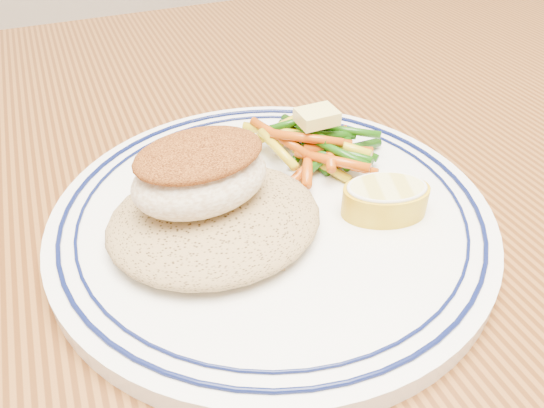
{
  "coord_description": "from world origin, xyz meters",
  "views": [
    {
      "loc": [
        -0.12,
        -0.3,
        0.99
      ],
      "look_at": [
        -0.02,
        -0.04,
        0.77
      ],
      "focal_mm": 35.0,
      "sensor_mm": 36.0,
      "label": 1
    }
  ],
  "objects_px": {
    "plate": "(272,216)",
    "fish_fillet": "(200,173)",
    "rice_pilaf": "(214,216)",
    "dining_table": "(270,279)",
    "vegetable_pile": "(314,145)",
    "lemon_wedge": "(385,198)"
  },
  "relations": [
    {
      "from": "dining_table",
      "to": "fish_fillet",
      "type": "relative_size",
      "value": 16.15
    },
    {
      "from": "vegetable_pile",
      "to": "plate",
      "type": "bearing_deg",
      "value": -140.36
    },
    {
      "from": "rice_pilaf",
      "to": "fish_fillet",
      "type": "xyz_separation_m",
      "value": [
        -0.0,
        0.01,
        0.03
      ]
    },
    {
      "from": "lemon_wedge",
      "to": "fish_fillet",
      "type": "bearing_deg",
      "value": 163.16
    },
    {
      "from": "plate",
      "to": "vegetable_pile",
      "type": "height_order",
      "value": "vegetable_pile"
    },
    {
      "from": "vegetable_pile",
      "to": "rice_pilaf",
      "type": "bearing_deg",
      "value": -152.11
    },
    {
      "from": "fish_fillet",
      "to": "lemon_wedge",
      "type": "relative_size",
      "value": 1.39
    },
    {
      "from": "dining_table",
      "to": "rice_pilaf",
      "type": "distance_m",
      "value": 0.15
    },
    {
      "from": "fish_fillet",
      "to": "rice_pilaf",
      "type": "bearing_deg",
      "value": -63.93
    },
    {
      "from": "plate",
      "to": "lemon_wedge",
      "type": "height_order",
      "value": "lemon_wedge"
    },
    {
      "from": "dining_table",
      "to": "fish_fillet",
      "type": "xyz_separation_m",
      "value": [
        -0.06,
        -0.04,
        0.15
      ]
    },
    {
      "from": "fish_fillet",
      "to": "lemon_wedge",
      "type": "distance_m",
      "value": 0.12
    },
    {
      "from": "fish_fillet",
      "to": "plate",
      "type": "bearing_deg",
      "value": -3.05
    },
    {
      "from": "plate",
      "to": "fish_fillet",
      "type": "xyz_separation_m",
      "value": [
        -0.05,
        0.0,
        0.05
      ]
    },
    {
      "from": "rice_pilaf",
      "to": "plate",
      "type": "bearing_deg",
      "value": 8.59
    },
    {
      "from": "plate",
      "to": "lemon_wedge",
      "type": "bearing_deg",
      "value": -25.34
    },
    {
      "from": "dining_table",
      "to": "lemon_wedge",
      "type": "xyz_separation_m",
      "value": [
        0.05,
        -0.07,
        0.12
      ]
    },
    {
      "from": "plate",
      "to": "vegetable_pile",
      "type": "distance_m",
      "value": 0.07
    },
    {
      "from": "rice_pilaf",
      "to": "dining_table",
      "type": "bearing_deg",
      "value": 39.02
    },
    {
      "from": "vegetable_pile",
      "to": "lemon_wedge",
      "type": "height_order",
      "value": "vegetable_pile"
    },
    {
      "from": "vegetable_pile",
      "to": "fish_fillet",
      "type": "bearing_deg",
      "value": -157.34
    },
    {
      "from": "dining_table",
      "to": "rice_pilaf",
      "type": "xyz_separation_m",
      "value": [
        -0.06,
        -0.05,
        0.12
      ]
    }
  ]
}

